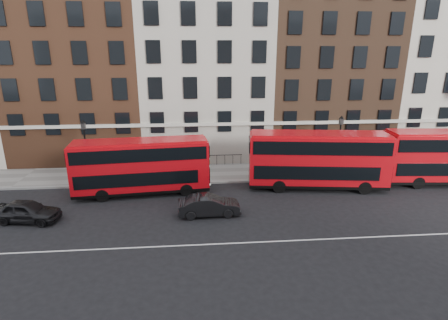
{
  "coord_description": "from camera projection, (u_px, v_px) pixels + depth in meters",
  "views": [
    {
      "loc": [
        -1.29,
        -20.11,
        10.77
      ],
      "look_at": [
        0.86,
        5.0,
        3.0
      ],
      "focal_mm": 28.0,
      "sensor_mm": 36.0,
      "label": 1
    }
  ],
  "objects": [
    {
      "name": "ground",
      "position": [
        217.0,
        228.0,
        22.43
      ],
      "size": [
        120.0,
        120.0,
        0.0
      ],
      "primitive_type": "plane",
      "color": "black",
      "rests_on": "ground"
    },
    {
      "name": "pavement",
      "position": [
        210.0,
        173.0,
        32.4
      ],
      "size": [
        80.0,
        5.0,
        0.15
      ],
      "primitive_type": "cube",
      "color": "slate",
      "rests_on": "ground"
    },
    {
      "name": "kerb",
      "position": [
        211.0,
        182.0,
        30.02
      ],
      "size": [
        80.0,
        0.3,
        0.16
      ],
      "primitive_type": "cube",
      "color": "gray",
      "rests_on": "ground"
    },
    {
      "name": "road_centre_line",
      "position": [
        220.0,
        244.0,
        20.52
      ],
      "size": [
        70.0,
        0.12,
        0.01
      ],
      "primitive_type": "cube",
      "color": "white",
      "rests_on": "ground"
    },
    {
      "name": "building_terrace",
      "position": [
        202.0,
        58.0,
        36.41
      ],
      "size": [
        64.0,
        11.95,
        22.0
      ],
      "color": "beige",
      "rests_on": "ground"
    },
    {
      "name": "bus_b",
      "position": [
        141.0,
        165.0,
        27.2
      ],
      "size": [
        10.6,
        3.46,
        4.37
      ],
      "rotation": [
        0.0,
        0.0,
        0.09
      ],
      "color": "red",
      "rests_on": "ground"
    },
    {
      "name": "bus_c",
      "position": [
        317.0,
        159.0,
        28.31
      ],
      "size": [
        11.36,
        4.08,
        4.67
      ],
      "rotation": [
        0.0,
        0.0,
        -0.13
      ],
      "color": "red",
      "rests_on": "ground"
    },
    {
      "name": "car_rear",
      "position": [
        27.0,
        211.0,
        23.09
      ],
      "size": [
        4.51,
        2.41,
        1.46
      ],
      "primitive_type": "imported",
      "rotation": [
        0.0,
        0.0,
        1.41
      ],
      "color": "black",
      "rests_on": "ground"
    },
    {
      "name": "car_front",
      "position": [
        209.0,
        205.0,
        24.0
      ],
      "size": [
        4.35,
        1.67,
        1.42
      ],
      "primitive_type": "imported",
      "rotation": [
        0.0,
        0.0,
        1.61
      ],
      "color": "black",
      "rests_on": "ground"
    },
    {
      "name": "lamp_post_left",
      "position": [
        86.0,
        148.0,
        29.35
      ],
      "size": [
        0.44,
        0.44,
        5.33
      ],
      "color": "black",
      "rests_on": "pavement"
    },
    {
      "name": "lamp_post_right",
      "position": [
        339.0,
        142.0,
        31.23
      ],
      "size": [
        0.44,
        0.44,
        5.33
      ],
      "color": "black",
      "rests_on": "pavement"
    },
    {
      "name": "iron_railings",
      "position": [
        209.0,
        160.0,
        34.33
      ],
      "size": [
        6.6,
        0.06,
        1.0
      ],
      "primitive_type": null,
      "color": "black",
      "rests_on": "pavement"
    }
  ]
}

